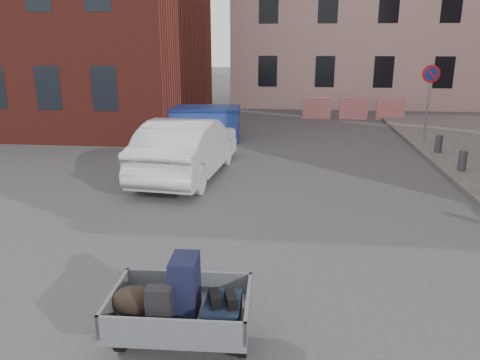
# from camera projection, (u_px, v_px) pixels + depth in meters

# --- Properties ---
(ground) EXTENTS (120.00, 120.00, 0.00)m
(ground) POSITION_uv_depth(u_px,v_px,m) (213.00, 252.00, 8.19)
(ground) COLOR #38383A
(ground) RESTS_ON ground
(no_parking_sign) EXTENTS (0.60, 0.09, 2.65)m
(no_parking_sign) POSITION_uv_depth(u_px,v_px,m) (430.00, 87.00, 16.04)
(no_parking_sign) COLOR gray
(no_parking_sign) RESTS_ON sidewalk
(barriers) EXTENTS (4.70, 0.18, 1.00)m
(barriers) POSITION_uv_depth(u_px,v_px,m) (353.00, 109.00, 21.91)
(barriers) COLOR red
(barriers) RESTS_ON ground
(trailer) EXTENTS (1.64, 1.83, 1.20)m
(trailer) POSITION_uv_depth(u_px,v_px,m) (180.00, 306.00, 5.39)
(trailer) COLOR black
(trailer) RESTS_ON ground
(dumpster) EXTENTS (3.05, 1.76, 1.23)m
(dumpster) POSITION_uv_depth(u_px,v_px,m) (200.00, 124.00, 17.25)
(dumpster) COLOR #213B9F
(dumpster) RESTS_ON ground
(silver_car) EXTENTS (2.12, 4.99, 1.60)m
(silver_car) POSITION_uv_depth(u_px,v_px,m) (187.00, 147.00, 12.56)
(silver_car) COLOR #BABCC2
(silver_car) RESTS_ON ground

